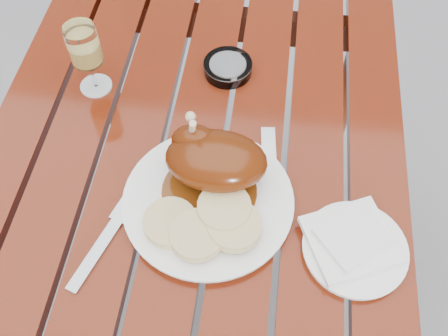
% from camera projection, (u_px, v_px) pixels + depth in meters
% --- Properties ---
extents(ground, '(60.00, 60.00, 0.00)m').
position_uv_depth(ground, '(200.00, 318.00, 1.52)').
color(ground, slate).
rests_on(ground, ground).
extents(table, '(0.80, 1.20, 0.75)m').
position_uv_depth(table, '(194.00, 273.00, 1.20)').
color(table, maroon).
rests_on(table, ground).
extents(dinner_plate, '(0.35, 0.35, 0.02)m').
position_uv_depth(dinner_plate, '(208.00, 202.00, 0.87)').
color(dinner_plate, white).
rests_on(dinner_plate, table).
extents(roast_duck, '(0.18, 0.18, 0.13)m').
position_uv_depth(roast_duck, '(213.00, 159.00, 0.85)').
color(roast_duck, '#5C290A').
rests_on(roast_duck, dinner_plate).
extents(bread_dumplings, '(0.20, 0.14, 0.03)m').
position_uv_depth(bread_dumplings, '(206.00, 223.00, 0.82)').
color(bread_dumplings, '#E0CC88').
rests_on(bread_dumplings, dinner_plate).
extents(wine_glass, '(0.08, 0.08, 0.15)m').
position_uv_depth(wine_glass, '(88.00, 59.00, 0.97)').
color(wine_glass, '#FAE172').
rests_on(wine_glass, table).
extents(side_plate, '(0.18, 0.18, 0.01)m').
position_uv_depth(side_plate, '(355.00, 249.00, 0.82)').
color(side_plate, white).
rests_on(side_plate, table).
extents(napkin, '(0.18, 0.17, 0.01)m').
position_uv_depth(napkin, '(350.00, 240.00, 0.82)').
color(napkin, white).
rests_on(napkin, side_plate).
extents(ashtray, '(0.13, 0.13, 0.03)m').
position_uv_depth(ashtray, '(228.00, 68.00, 1.04)').
color(ashtray, '#B2B7BC').
rests_on(ashtray, table).
extents(fork, '(0.07, 0.17, 0.01)m').
position_uv_depth(fork, '(100.00, 247.00, 0.83)').
color(fork, gray).
rests_on(fork, table).
extents(knife, '(0.04, 0.20, 0.01)m').
position_uv_depth(knife, '(270.00, 188.00, 0.89)').
color(knife, gray).
rests_on(knife, table).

